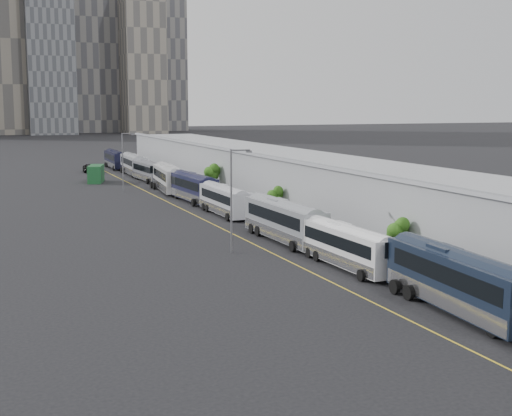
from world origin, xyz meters
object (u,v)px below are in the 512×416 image
bus_9 (115,161)px  shipping_container (96,174)px  bus_3 (284,224)px  bus_5 (192,189)px  bus_1 (459,286)px  bus_8 (134,166)px  bus_7 (148,173)px  street_lamp_near (233,194)px  bus_4 (225,203)px  street_lamp_far (124,158)px  suv (90,168)px  bus_2 (347,250)px  bus_6 (169,180)px

bus_9 → shipping_container: size_ratio=2.18×
bus_3 → bus_5: bus_3 is taller
bus_1 → bus_8: (-0.11, 96.86, -0.06)m
bus_5 → bus_7: (0.39, 27.64, -0.16)m
street_lamp_near → bus_4: bearing=72.6°
street_lamp_near → bus_7: bearing=83.6°
street_lamp_far → bus_5: bearing=-65.2°
bus_4 → street_lamp_far: street_lamp_far is taller
bus_3 → bus_4: size_ratio=1.12×
bus_4 → bus_5: (-0.06, 13.23, 0.15)m
bus_1 → street_lamp_near: 24.18m
bus_1 → shipping_container: (-8.94, 86.09, -0.25)m
bus_1 → suv: bus_1 is taller
bus_2 → bus_9: 97.92m
bus_5 → bus_7: size_ratio=1.10×
bus_3 → bus_4: bus_3 is taller
bus_2 → suv: 91.73m
shipping_container → bus_8: bearing=66.6°
bus_9 → street_lamp_near: (-6.35, -88.77, 3.80)m
bus_3 → bus_8: 70.91m
bus_7 → street_lamp_near: size_ratio=1.31×
bus_5 → shipping_container: bus_5 is taller
bus_5 → street_lamp_far: (-6.51, 14.12, 3.52)m
suv → bus_3: bearing=-80.5°
bus_6 → bus_3: bearing=-84.1°
bus_2 → shipping_container: (-8.43, 72.41, -0.03)m
bus_1 → bus_7: 84.64m
bus_2 → bus_4: bearing=88.6°
bus_7 → street_lamp_near: (-6.88, -61.81, 3.87)m
bus_1 → street_lamp_near: bearing=111.0°
shipping_container → bus_1: bearing=-68.1°
street_lamp_near → bus_2: bearing=-54.4°
bus_5 → shipping_container: bearing=103.2°
bus_8 → street_lamp_far: bearing=-103.5°
bus_3 → suv: (-6.33, 79.22, -0.91)m
bus_4 → bus_9: (-0.21, 67.82, 0.06)m
bus_4 → bus_5: bus_5 is taller
bus_2 → bus_8: (0.41, 83.19, 0.15)m
bus_2 → bus_8: bearing=88.3°
bus_9 → bus_2: bearing=-89.2°
bus_4 → bus_2: bearing=-90.2°
shipping_container → bus_6: bearing=-48.4°
bus_2 → bus_6: size_ratio=0.87×
bus_8 → bus_9: 14.74m
bus_3 → bus_6: 43.02m
bus_7 → bus_2: bearing=-93.0°
suv → bus_6: bearing=-75.3°
bus_8 → street_lamp_far: 26.90m
bus_1 → bus_4: (-0.52, 43.77, -0.20)m
bus_9 → street_lamp_near: bearing=-93.4°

